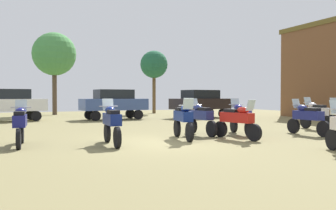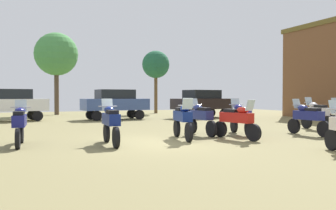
{
  "view_description": "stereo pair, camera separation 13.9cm",
  "coord_description": "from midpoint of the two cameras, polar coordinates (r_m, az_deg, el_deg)",
  "views": [
    {
      "loc": [
        -4.29,
        -11.07,
        1.58
      ],
      "look_at": [
        1.58,
        2.53,
        1.21
      ],
      "focal_mm": 37.89,
      "sensor_mm": 36.0,
      "label": 1
    },
    {
      "loc": [
        -4.16,
        -11.12,
        1.58
      ],
      "look_at": [
        1.58,
        2.53,
        1.21
      ],
      "focal_mm": 37.89,
      "sensor_mm": 36.0,
      "label": 2
    }
  ],
  "objects": [
    {
      "name": "motorcycle_3",
      "position": [
        13.09,
        11.31,
        -2.32
      ],
      "size": [
        0.75,
        2.22,
        1.44
      ],
      "rotation": [
        0.0,
        0.0,
        3.36
      ],
      "color": "black",
      "rests_on": "ground"
    },
    {
      "name": "motorcycle_5",
      "position": [
        12.03,
        -22.46,
        -2.73
      ],
      "size": [
        0.62,
        2.08,
        1.45
      ],
      "rotation": [
        0.0,
        0.0,
        -0.07
      ],
      "color": "black",
      "rests_on": "ground"
    },
    {
      "name": "motorcycle_1",
      "position": [
        11.5,
        -8.86,
        -2.76
      ],
      "size": [
        0.62,
        2.16,
        1.48
      ],
      "rotation": [
        0.0,
        0.0,
        -0.04
      ],
      "color": "black",
      "rests_on": "ground"
    },
    {
      "name": "motorcycle_8",
      "position": [
        14.73,
        11.89,
        -1.87
      ],
      "size": [
        0.76,
        2.21,
        1.47
      ],
      "rotation": [
        0.0,
        0.0,
        -0.23
      ],
      "color": "black",
      "rests_on": "ground"
    },
    {
      "name": "car_2",
      "position": [
        25.56,
        5.63,
        0.55
      ],
      "size": [
        4.53,
        2.47,
        2.0
      ],
      "rotation": [
        0.0,
        0.0,
        1.73
      ],
      "color": "black",
      "rests_on": "ground"
    },
    {
      "name": "tree_4",
      "position": [
        32.39,
        -1.85,
        6.44
      ],
      "size": [
        2.49,
        2.49,
        5.69
      ],
      "color": "brown",
      "rests_on": "ground"
    },
    {
      "name": "motorcycle_10",
      "position": [
        15.26,
        21.8,
        -1.86
      ],
      "size": [
        0.62,
        2.17,
        1.45
      ],
      "rotation": [
        0.0,
        0.0,
        0.04
      ],
      "color": "black",
      "rests_on": "ground"
    },
    {
      "name": "tree_1",
      "position": [
        31.25,
        -17.41,
        7.74
      ],
      "size": [
        3.57,
        3.57,
        6.86
      ],
      "color": "#4F3D2E",
      "rests_on": "ground"
    },
    {
      "name": "motorcycle_4",
      "position": [
        14.22,
        5.6,
        -1.98
      ],
      "size": [
        0.62,
        2.09,
        1.47
      ],
      "rotation": [
        0.0,
        0.0,
        0.06
      ],
      "color": "black",
      "rests_on": "ground"
    },
    {
      "name": "car_1",
      "position": [
        23.93,
        -8.34,
        0.48
      ],
      "size": [
        4.44,
        2.16,
        2.0
      ],
      "rotation": [
        0.0,
        0.0,
        1.66
      ],
      "color": "black",
      "rests_on": "ground"
    },
    {
      "name": "motorcycle_12",
      "position": [
        12.82,
        2.68,
        -2.26
      ],
      "size": [
        0.7,
        2.28,
        1.5
      ],
      "rotation": [
        0.0,
        0.0,
        2.97
      ],
      "color": "black",
      "rests_on": "ground"
    },
    {
      "name": "ground_plane",
      "position": [
        11.97,
        -1.97,
        -6.12
      ],
      "size": [
        44.0,
        52.0,
        0.02
      ],
      "color": "olive"
    },
    {
      "name": "car_3",
      "position": [
        24.09,
        -23.89,
        0.38
      ],
      "size": [
        4.56,
        2.57,
        2.0
      ],
      "rotation": [
        0.0,
        0.0,
        1.76
      ],
      "color": "black",
      "rests_on": "ground"
    },
    {
      "name": "motorcycle_7",
      "position": [
        17.83,
        23.02,
        -1.33
      ],
      "size": [
        0.62,
        2.15,
        1.51
      ],
      "rotation": [
        0.0,
        0.0,
        -0.11
      ],
      "color": "black",
      "rests_on": "ground"
    }
  ]
}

